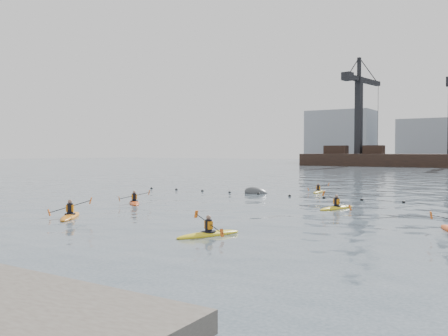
# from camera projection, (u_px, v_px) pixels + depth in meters

# --- Properties ---
(ground) EXTENTS (400.00, 400.00, 0.00)m
(ground) POSITION_uv_depth(u_px,v_px,m) (105.00, 243.00, 19.07)
(ground) COLOR #34404B
(ground) RESTS_ON ground
(float_line) EXTENTS (33.24, 0.73, 0.24)m
(float_line) POSITION_uv_depth(u_px,v_px,m) (307.00, 197.00, 38.39)
(float_line) COLOR black
(float_line) RESTS_ON ground
(kayaker_0) EXTENTS (2.76, 3.26, 1.26)m
(kayaker_0) POSITION_uv_depth(u_px,v_px,m) (70.00, 216.00, 26.58)
(kayaker_0) COLOR #CB6F13
(kayaker_0) RESTS_ON ground
(kayaker_1) EXTENTS (2.09, 3.24, 1.13)m
(kayaker_1) POSITION_uv_depth(u_px,v_px,m) (209.00, 234.00, 20.80)
(kayaker_1) COLOR yellow
(kayaker_1) RESTS_ON ground
(kayaker_2) EXTENTS (2.82, 2.73, 1.06)m
(kayaker_2) POSITION_uv_depth(u_px,v_px,m) (134.00, 202.00, 33.64)
(kayaker_2) COLOR #CE4613
(kayaker_2) RESTS_ON ground
(kayaker_3) EXTENTS (2.19, 3.30, 1.24)m
(kayaker_3) POSITION_uv_depth(u_px,v_px,m) (336.00, 207.00, 30.55)
(kayaker_3) COLOR yellow
(kayaker_3) RESTS_ON ground
(kayaker_5) EXTENTS (1.99, 2.97, 1.02)m
(kayaker_5) POSITION_uv_depth(u_px,v_px,m) (318.00, 191.00, 42.88)
(kayaker_5) COLOR gold
(kayaker_5) RESTS_ON ground
(mooring_buoy) EXTENTS (2.64, 1.94, 1.52)m
(mooring_buoy) POSITION_uv_depth(u_px,v_px,m) (256.00, 193.00, 41.75)
(mooring_buoy) COLOR #373A3C
(mooring_buoy) RESTS_ON ground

